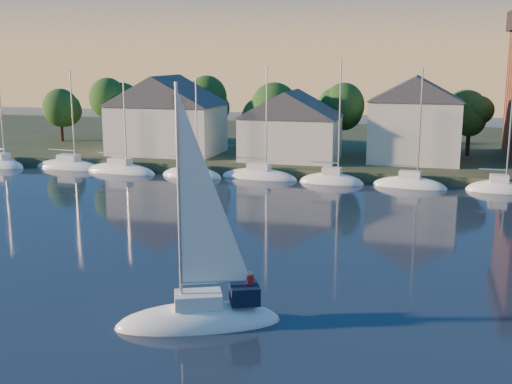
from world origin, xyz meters
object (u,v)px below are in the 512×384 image
(clubhouse_centre, at_px, (291,124))
(hero_sailboat, at_px, (201,314))
(clubhouse_east, at_px, (415,118))
(clubhouse_west, at_px, (167,114))

(clubhouse_centre, bearing_deg, hero_sailboat, -83.65)
(clubhouse_east, bearing_deg, hero_sailboat, -100.61)
(clubhouse_west, bearing_deg, clubhouse_east, 1.91)
(clubhouse_west, distance_m, clubhouse_centre, 16.05)
(clubhouse_centre, bearing_deg, clubhouse_east, 8.13)
(clubhouse_west, relative_size, hero_sailboat, 1.06)
(clubhouse_west, height_order, clubhouse_centre, clubhouse_west)
(clubhouse_centre, distance_m, hero_sailboat, 46.13)
(clubhouse_centre, distance_m, clubhouse_east, 14.17)
(clubhouse_east, bearing_deg, clubhouse_west, -178.09)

